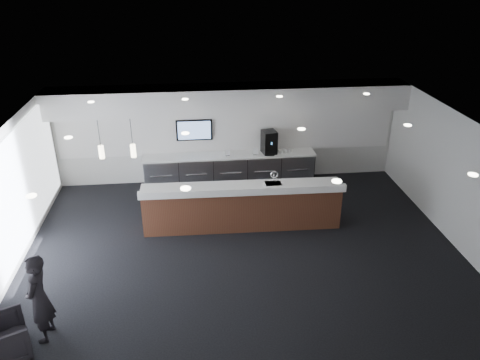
{
  "coord_description": "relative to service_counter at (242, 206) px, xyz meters",
  "views": [
    {
      "loc": [
        -1.05,
        -9.0,
        6.22
      ],
      "look_at": [
        0.06,
        1.3,
        1.23
      ],
      "focal_mm": 35.0,
      "sensor_mm": 36.0,
      "label": 1
    }
  ],
  "objects": [
    {
      "name": "info_sign_left",
      "position": [
        -0.16,
        2.39,
        0.47
      ],
      "size": [
        0.14,
        0.03,
        0.19
      ],
      "primitive_type": "cube",
      "rotation": [
        0.0,
        0.0,
        0.09
      ],
      "color": "white",
      "rests_on": "back_credenza"
    },
    {
      "name": "cup_5",
      "position": [
        1.03,
        2.42,
        0.42
      ],
      "size": [
        0.11,
        0.11,
        0.09
      ],
      "primitive_type": "imported",
      "rotation": [
        0.0,
        0.0,
        3.23
      ],
      "color": "white",
      "rests_on": "back_credenza"
    },
    {
      "name": "service_counter",
      "position": [
        0.0,
        0.0,
        0.0
      ],
      "size": [
        4.97,
        0.93,
        1.49
      ],
      "rotation": [
        0.0,
        0.0,
        -0.02
      ],
      "color": "#562A1C",
      "rests_on": "ground"
    },
    {
      "name": "ceiling",
      "position": [
        -0.09,
        -1.16,
        2.42
      ],
      "size": [
        10.0,
        8.0,
        0.02
      ],
      "primitive_type": "cube",
      "color": "black",
      "rests_on": "back_wall"
    },
    {
      "name": "back_wall",
      "position": [
        -0.09,
        2.84,
        0.92
      ],
      "size": [
        10.0,
        0.02,
        3.0
      ],
      "primitive_type": "cube",
      "color": "silver",
      "rests_on": "ground"
    },
    {
      "name": "ceiling_can_lights",
      "position": [
        -0.09,
        -1.16,
        2.39
      ],
      "size": [
        7.0,
        5.0,
        0.02
      ],
      "primitive_type": null,
      "color": "white",
      "rests_on": "ceiling"
    },
    {
      "name": "soffit_bulkhead",
      "position": [
        -0.09,
        2.39,
        2.07
      ],
      "size": [
        10.0,
        0.9,
        0.7
      ],
      "primitive_type": "cube",
      "color": "white",
      "rests_on": "back_wall"
    },
    {
      "name": "lounge_guest",
      "position": [
        -3.93,
        -3.42,
        0.28
      ],
      "size": [
        0.45,
        0.65,
        1.71
      ],
      "primitive_type": "imported",
      "rotation": [
        0.0,
        0.0,
        -1.64
      ],
      "color": "black",
      "rests_on": "ground"
    },
    {
      "name": "pendant_right",
      "position": [
        -3.19,
        -0.36,
        1.67
      ],
      "size": [
        0.12,
        0.12,
        0.3
      ],
      "primitive_type": "cylinder",
      "color": "#FFEEC6",
      "rests_on": "ceiling"
    },
    {
      "name": "cup_4",
      "position": [
        1.17,
        2.42,
        0.42
      ],
      "size": [
        0.14,
        0.14,
        0.09
      ],
      "primitive_type": "imported",
      "rotation": [
        0.0,
        0.0,
        2.58
      ],
      "color": "white",
      "rests_on": "back_credenza"
    },
    {
      "name": "coffee_machine",
      "position": [
        1.07,
        2.49,
        0.71
      ],
      "size": [
        0.46,
        0.55,
        0.68
      ],
      "rotation": [
        0.0,
        0.0,
        0.17
      ],
      "color": "black",
      "rests_on": "back_credenza"
    },
    {
      "name": "left_wall",
      "position": [
        -5.09,
        -1.16,
        0.92
      ],
      "size": [
        0.02,
        8.0,
        3.0
      ],
      "primitive_type": "cube",
      "color": "silver",
      "rests_on": "ground"
    },
    {
      "name": "back_credenza",
      "position": [
        -0.09,
        2.48,
        -0.1
      ],
      "size": [
        5.06,
        0.66,
        0.95
      ],
      "color": "#999DA1",
      "rests_on": "ground"
    },
    {
      "name": "cup_2",
      "position": [
        1.45,
        2.42,
        0.42
      ],
      "size": [
        0.12,
        0.12,
        0.09
      ],
      "primitive_type": "imported",
      "rotation": [
        0.0,
        0.0,
        1.29
      ],
      "color": "white",
      "rests_on": "back_credenza"
    },
    {
      "name": "cup_3",
      "position": [
        1.31,
        2.42,
        0.42
      ],
      "size": [
        0.13,
        0.13,
        0.09
      ],
      "primitive_type": "imported",
      "rotation": [
        0.0,
        0.0,
        1.94
      ],
      "color": "white",
      "rests_on": "back_credenza"
    },
    {
      "name": "ground",
      "position": [
        -0.09,
        -1.16,
        -0.58
      ],
      "size": [
        10.0,
        10.0,
        0.0
      ],
      "primitive_type": "plane",
      "color": "black",
      "rests_on": "ground"
    },
    {
      "name": "cup_0",
      "position": [
        1.73,
        2.42,
        0.42
      ],
      "size": [
        0.1,
        0.1,
        0.09
      ],
      "primitive_type": "imported",
      "color": "white",
      "rests_on": "back_credenza"
    },
    {
      "name": "armchair",
      "position": [
        -4.49,
        -3.82,
        -0.21
      ],
      "size": [
        1.06,
        1.05,
        0.73
      ],
      "primitive_type": "imported",
      "rotation": [
        0.0,
        0.0,
        2.0
      ],
      "color": "black",
      "rests_on": "ground"
    },
    {
      "name": "wall_tv",
      "position": [
        -1.09,
        2.75,
        1.07
      ],
      "size": [
        1.05,
        0.08,
        0.62
      ],
      "color": "black",
      "rests_on": "back_wall"
    },
    {
      "name": "pendant_left",
      "position": [
        -2.49,
        -0.36,
        1.67
      ],
      "size": [
        0.12,
        0.12,
        0.3
      ],
      "primitive_type": "cylinder",
      "color": "#FFEEC6",
      "rests_on": "ceiling"
    },
    {
      "name": "info_sign_right",
      "position": [
        0.67,
        2.38,
        0.48
      ],
      "size": [
        0.16,
        0.04,
        0.21
      ],
      "primitive_type": "cube",
      "rotation": [
        0.0,
        0.0,
        -0.15
      ],
      "color": "white",
      "rests_on": "back_credenza"
    },
    {
      "name": "cup_1",
      "position": [
        1.59,
        2.42,
        0.42
      ],
      "size": [
        0.14,
        0.14,
        0.09
      ],
      "primitive_type": "imported",
      "rotation": [
        0.0,
        0.0,
        0.65
      ],
      "color": "white",
      "rests_on": "back_credenza"
    },
    {
      "name": "right_wall",
      "position": [
        4.91,
        -1.16,
        0.92
      ],
      "size": [
        0.02,
        8.0,
        3.0
      ],
      "primitive_type": "cube",
      "color": "silver",
      "rests_on": "ground"
    },
    {
      "name": "alcove_panel",
      "position": [
        -0.09,
        2.81,
        1.02
      ],
      "size": [
        9.8,
        0.06,
        1.4
      ],
      "primitive_type": "cube",
      "color": "white",
      "rests_on": "back_wall"
    },
    {
      "name": "window_blinds_wall",
      "position": [
        -5.05,
        -1.16,
        0.92
      ],
      "size": [
        0.04,
        7.36,
        2.55
      ],
      "primitive_type": "cube",
      "color": "#A3B3C4",
      "rests_on": "left_wall"
    }
  ]
}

